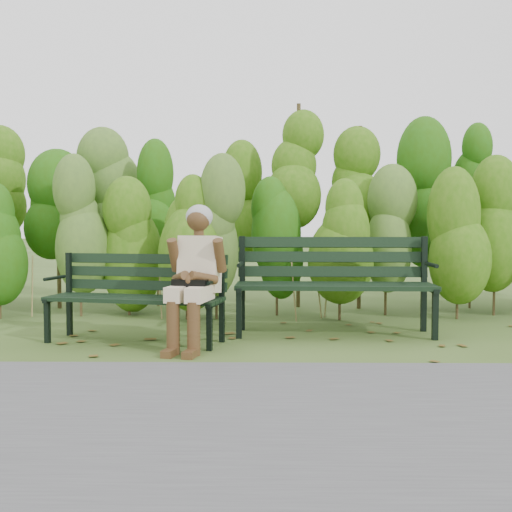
{
  "coord_description": "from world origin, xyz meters",
  "views": [
    {
      "loc": [
        0.08,
        -5.38,
        1.05
      ],
      "look_at": [
        0.0,
        0.35,
        0.75
      ],
      "focal_mm": 42.0,
      "sensor_mm": 36.0,
      "label": 1
    }
  ],
  "objects": [
    {
      "name": "bench_left",
      "position": [
        -1.06,
        -0.02,
        0.46
      ],
      "size": [
        1.64,
        0.83,
        0.79
      ],
      "color": "black",
      "rests_on": "ground"
    },
    {
      "name": "leaf_litter",
      "position": [
        -0.24,
        -0.09,
        0.0
      ],
      "size": [
        5.9,
        2.22,
        0.01
      ],
      "color": "brown",
      "rests_on": "ground"
    },
    {
      "name": "footpath",
      "position": [
        0.0,
        -2.2,
        0.01
      ],
      "size": [
        60.0,
        2.5,
        0.01
      ],
      "primitive_type": "cube",
      "color": "#474749",
      "rests_on": "ground"
    },
    {
      "name": "ground",
      "position": [
        0.0,
        0.0,
        0.0
      ],
      "size": [
        80.0,
        80.0,
        0.0
      ],
      "primitive_type": "plane",
      "color": "#324918"
    },
    {
      "name": "hedge_band",
      "position": [
        0.0,
        1.86,
        1.26
      ],
      "size": [
        11.04,
        1.67,
        2.42
      ],
      "color": "#47381E",
      "rests_on": "ground"
    },
    {
      "name": "seated_woman",
      "position": [
        -0.51,
        -0.31,
        0.68
      ],
      "size": [
        0.53,
        0.77,
        1.22
      ],
      "color": "beige",
      "rests_on": "ground"
    },
    {
      "name": "bench_right",
      "position": [
        0.75,
        0.4,
        0.55
      ],
      "size": [
        1.89,
        0.67,
        0.94
      ],
      "color": "black",
      "rests_on": "ground"
    }
  ]
}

